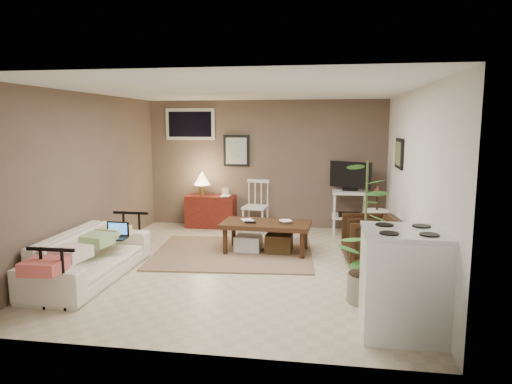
% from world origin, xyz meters
% --- Properties ---
extents(floor, '(5.00, 5.00, 0.00)m').
position_xyz_m(floor, '(0.00, 0.00, 0.00)').
color(floor, '#C1B293').
rests_on(floor, ground).
extents(art_back, '(0.50, 0.03, 0.60)m').
position_xyz_m(art_back, '(-0.55, 2.48, 1.45)').
color(art_back, black).
extents(art_right, '(0.03, 0.60, 0.45)m').
position_xyz_m(art_right, '(2.23, 1.05, 1.52)').
color(art_right, black).
extents(window, '(0.96, 0.03, 0.60)m').
position_xyz_m(window, '(-1.45, 2.48, 1.95)').
color(window, silver).
extents(rug, '(2.53, 2.09, 0.02)m').
position_xyz_m(rug, '(-0.23, 0.55, 0.01)').
color(rug, '#8D6F52').
rests_on(rug, floor).
extents(coffee_table, '(1.36, 0.75, 0.51)m').
position_xyz_m(coffee_table, '(0.25, 0.67, 0.28)').
color(coffee_table, '#3B1E10').
rests_on(coffee_table, floor).
extents(sofa, '(0.59, 2.03, 0.79)m').
position_xyz_m(sofa, '(-1.80, -0.83, 0.40)').
color(sofa, silver).
rests_on(sofa, floor).
extents(sofa_pillows, '(0.39, 1.93, 0.14)m').
position_xyz_m(sofa_pillows, '(-1.75, -1.06, 0.49)').
color(sofa_pillows, beige).
rests_on(sofa_pillows, sofa).
extents(sofa_end_rails, '(0.55, 2.03, 0.68)m').
position_xyz_m(sofa_end_rails, '(-1.68, -0.83, 0.34)').
color(sofa_end_rails, black).
rests_on(sofa_end_rails, floor).
extents(laptop, '(0.31, 0.23, 0.21)m').
position_xyz_m(laptop, '(-1.60, -0.48, 0.51)').
color(laptop, black).
rests_on(laptop, sofa).
extents(red_console, '(0.92, 0.41, 1.06)m').
position_xyz_m(red_console, '(-1.03, 2.26, 0.37)').
color(red_console, maroon).
rests_on(red_console, floor).
extents(spindle_chair, '(0.47, 0.47, 0.93)m').
position_xyz_m(spindle_chair, '(-0.12, 2.11, 0.44)').
color(spindle_chair, silver).
rests_on(spindle_chair, floor).
extents(tv_stand, '(0.71, 0.50, 1.30)m').
position_xyz_m(tv_stand, '(1.57, 2.12, 0.69)').
color(tv_stand, silver).
rests_on(tv_stand, floor).
extents(side_table, '(0.38, 0.38, 1.01)m').
position_xyz_m(side_table, '(1.95, 1.25, 0.62)').
color(side_table, silver).
rests_on(side_table, floor).
extents(armchair, '(0.77, 0.81, 0.75)m').
position_xyz_m(armchair, '(1.79, 0.35, 0.38)').
color(armchair, black).
rests_on(armchair, floor).
extents(potted_plant, '(0.40, 0.40, 1.60)m').
position_xyz_m(potted_plant, '(1.58, -1.10, 0.85)').
color(potted_plant, gray).
rests_on(potted_plant, floor).
extents(stove, '(0.77, 0.72, 1.01)m').
position_xyz_m(stove, '(1.88, -1.80, 0.50)').
color(stove, white).
rests_on(stove, floor).
extents(bowl, '(0.19, 0.12, 0.19)m').
position_xyz_m(bowl, '(0.56, 0.65, 0.57)').
color(bowl, '#3B1E10').
rests_on(bowl, coffee_table).
extents(book_table, '(0.16, 0.09, 0.23)m').
position_xyz_m(book_table, '(-0.12, 0.70, 0.59)').
color(book_table, '#3B1E10').
rests_on(book_table, coffee_table).
extents(book_console, '(0.17, 0.03, 0.23)m').
position_xyz_m(book_console, '(-0.78, 2.16, 0.73)').
color(book_console, '#3B1E10').
rests_on(book_console, red_console).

